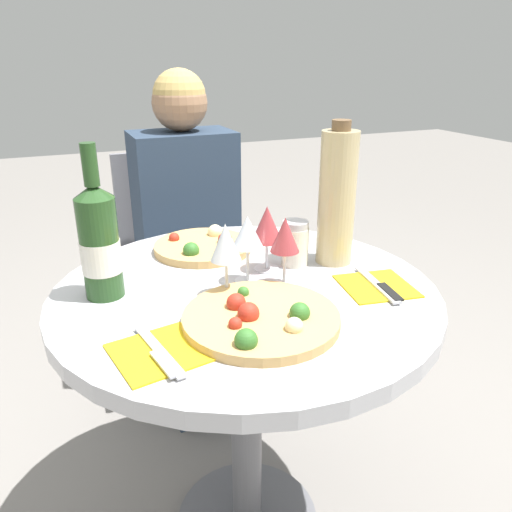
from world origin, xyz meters
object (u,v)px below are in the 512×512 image
object	(u,v)px
seated_diner	(194,259)
tall_carafe	(337,198)
dining_table	(246,338)
wine_bottle	(100,242)
chair_behind_diner	(184,271)
pizza_large	(261,318)

from	to	relation	value
seated_diner	tall_carafe	size ratio (longest dim) A/B	3.38
dining_table	wine_bottle	distance (m)	0.39
chair_behind_diner	tall_carafe	xyz separation A→B (m)	(0.19, -0.76, 0.47)
dining_table	tall_carafe	bearing A→B (deg)	11.99
dining_table	seated_diner	distance (m)	0.68
dining_table	wine_bottle	world-z (taller)	wine_bottle
seated_diner	tall_carafe	xyz separation A→B (m)	(0.19, -0.62, 0.36)
wine_bottle	tall_carafe	distance (m)	0.55
wine_bottle	tall_carafe	size ratio (longest dim) A/B	0.94
chair_behind_diner	dining_table	bearing A→B (deg)	85.21
dining_table	wine_bottle	bearing A→B (deg)	164.71
chair_behind_diner	wine_bottle	distance (m)	0.92
tall_carafe	pizza_large	bearing A→B (deg)	-143.13
seated_diner	wine_bottle	bearing A→B (deg)	58.77
chair_behind_diner	tall_carafe	world-z (taller)	tall_carafe
pizza_large	tall_carafe	world-z (taller)	tall_carafe
chair_behind_diner	wine_bottle	xyz separation A→B (m)	(-0.36, -0.74, 0.42)
chair_behind_diner	seated_diner	bearing A→B (deg)	90.00
pizza_large	tall_carafe	size ratio (longest dim) A/B	0.88
seated_diner	wine_bottle	size ratio (longest dim) A/B	3.58
seated_diner	wine_bottle	world-z (taller)	seated_diner
seated_diner	pizza_large	world-z (taller)	seated_diner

